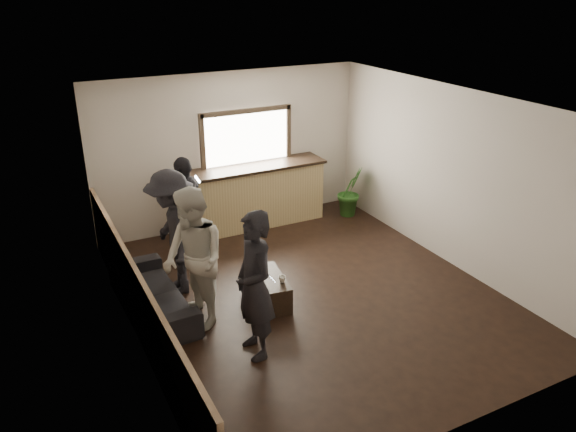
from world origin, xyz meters
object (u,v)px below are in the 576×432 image
bar_counter (253,192)px  person_c (173,233)px  cup_a (257,272)px  cup_b (282,279)px  person_d (187,208)px  sofa (152,293)px  person_a (254,286)px  coffee_table (266,290)px  person_b (194,260)px  potted_plant (350,191)px

bar_counter → person_c: bar_counter is taller
cup_a → cup_b: size_ratio=1.16×
cup_a → person_c: 1.32m
person_d → bar_counter: bearing=157.0°
sofa → person_a: (0.88, -1.50, 0.65)m
sofa → bar_counter: bearing=-51.4°
person_a → coffee_table: bearing=149.0°
coffee_table → cup_a: (-0.07, 0.14, 0.24)m
cup_a → person_b: size_ratio=0.06×
bar_counter → sofa: bearing=-139.5°
cup_a → bar_counter: bearing=67.2°
bar_counter → person_d: bearing=-154.4°
bar_counter → person_a: bar_counter is taller
bar_counter → potted_plant: bearing=-12.9°
person_c → person_d: 1.13m
person_a → person_c: size_ratio=1.00×
person_a → person_d: person_a is taller
bar_counter → person_a: size_ratio=1.45×
cup_a → person_a: person_a is taller
bar_counter → potted_plant: 1.90m
person_c → person_d: person_c is taller
sofa → potted_plant: size_ratio=2.03×
person_a → person_d: bearing=178.7°
coffee_table → person_b: person_b is taller
cup_b → person_c: bearing=136.8°
person_b → potted_plant: bearing=111.5°
sofa → person_c: (0.45, 0.39, 0.65)m
cup_b → person_b: person_b is taller
potted_plant → bar_counter: bearing=167.1°
cup_b → person_c: size_ratio=0.05×
bar_counter → cup_b: bearing=-106.2°
coffee_table → person_a: size_ratio=0.47×
cup_b → potted_plant: bearing=41.9°
cup_b → person_b: bearing=172.3°
cup_b → person_b: 1.30m
bar_counter → coffee_table: (-0.96, -2.59, -0.44)m
bar_counter → person_d: 1.65m
potted_plant → coffee_table: bearing=-142.3°
potted_plant → person_a: person_a is taller
sofa → person_c: size_ratio=1.04×
potted_plant → person_d: bearing=-175.1°
coffee_table → cup_a: bearing=118.3°
coffee_table → cup_b: size_ratio=8.98×
coffee_table → person_a: 1.38m
coffee_table → person_a: person_a is taller
person_b → person_d: (0.52, 1.95, -0.09)m
coffee_table → person_c: person_c is taller
person_a → person_b: (-0.43, 0.93, 0.02)m
person_a → person_d: (0.09, 2.88, -0.08)m
potted_plant → person_a: 4.68m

